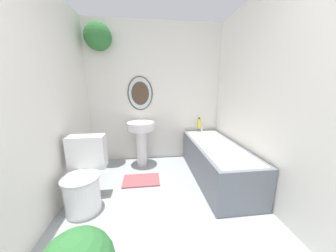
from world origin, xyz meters
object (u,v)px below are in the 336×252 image
(toilet, at_px, (84,178))
(pedestal_sink, at_px, (141,135))
(shampoo_bottle, at_px, (199,123))
(bathtub, at_px, (216,160))

(toilet, xyz_separation_m, pedestal_sink, (0.61, 0.97, 0.19))
(shampoo_bottle, bearing_deg, pedestal_sink, -172.92)
(toilet, xyz_separation_m, shampoo_bottle, (1.65, 1.10, 0.34))
(pedestal_sink, distance_m, bathtub, 1.27)
(toilet, height_order, shampoo_bottle, shampoo_bottle)
(pedestal_sink, xyz_separation_m, shampoo_bottle, (1.04, 0.13, 0.15))
(toilet, relative_size, shampoo_bottle, 4.06)
(shampoo_bottle, bearing_deg, toilet, -146.50)
(toilet, distance_m, shampoo_bottle, 2.01)
(bathtub, relative_size, shampoo_bottle, 8.32)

